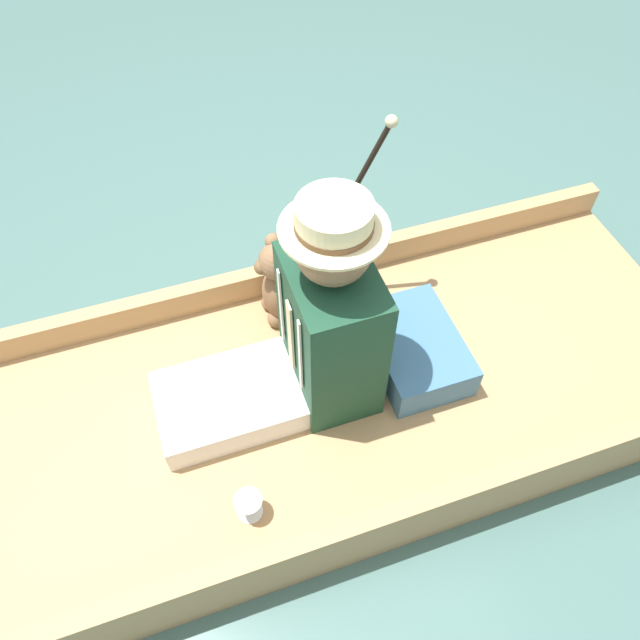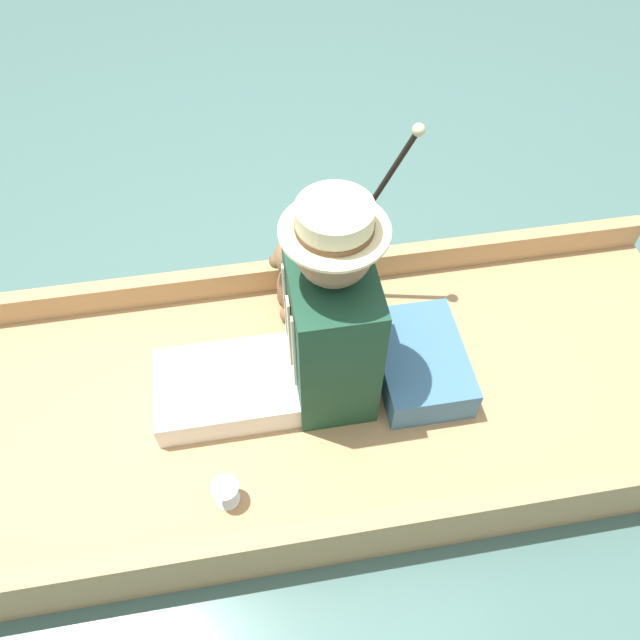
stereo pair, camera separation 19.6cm
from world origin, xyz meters
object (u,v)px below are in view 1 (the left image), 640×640
object	(u,v)px
seated_person	(310,333)
wine_glass	(249,504)
teddy_bear	(279,283)
walking_cane	(348,200)

from	to	relation	value
seated_person	wine_glass	xyz separation A→B (m)	(-0.38, 0.33, -0.25)
teddy_bear	walking_cane	xyz separation A→B (m)	(0.07, -0.29, 0.26)
seated_person	wine_glass	world-z (taller)	seated_person
wine_glass	walking_cane	xyz separation A→B (m)	(0.80, -0.61, 0.38)
teddy_bear	walking_cane	world-z (taller)	walking_cane
seated_person	wine_glass	distance (m)	0.56
teddy_bear	walking_cane	distance (m)	0.40
wine_glass	walking_cane	size ratio (longest dim) A/B	0.13
seated_person	teddy_bear	xyz separation A→B (m)	(0.35, 0.01, -0.14)
teddy_bear	wine_glass	xyz separation A→B (m)	(-0.73, 0.32, -0.11)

